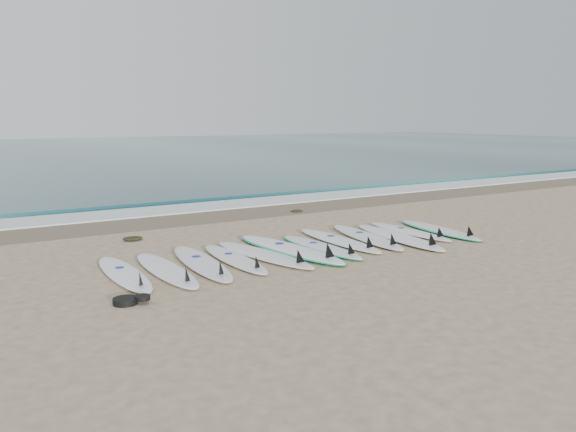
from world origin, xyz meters
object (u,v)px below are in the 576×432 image
surfboard_11 (440,230)px  leash_coil (129,300)px  surfboard_6 (322,247)px  surfboard_0 (125,274)px

surfboard_11 → leash_coil: (-6.92, -1.22, 0.00)m
surfboard_6 → surfboard_11: (3.03, -0.00, 0.00)m
surfboard_6 → surfboard_11: bearing=-2.6°
surfboard_11 → leash_coil: bearing=-164.5°
surfboard_0 → leash_coil: 1.30m
surfboard_0 → surfboard_6: surfboard_0 is taller
surfboard_6 → leash_coil: (-3.89, -1.22, 0.01)m
surfboard_0 → surfboard_11: surfboard_11 is taller
surfboard_0 → surfboard_11: (6.63, -0.05, -0.01)m
surfboard_0 → surfboard_11: size_ratio=0.95×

